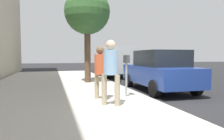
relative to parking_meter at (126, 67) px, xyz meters
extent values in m
plane|color=#232326|center=(-1.14, -0.72, -1.17)|extent=(80.00, 80.00, 0.00)
cube|color=#B7B2A8|center=(-1.14, 2.28, -1.09)|extent=(28.00, 6.00, 0.15)
cylinder|color=gray|center=(0.00, 0.00, -0.44)|extent=(0.07, 0.07, 1.15)
cube|color=#383D42|center=(-0.10, 0.00, 0.26)|extent=(0.16, 0.11, 0.26)
cube|color=#383D42|center=(0.10, 0.00, 0.26)|extent=(0.16, 0.11, 0.26)
cube|color=#268C33|center=(-0.10, -0.06, 0.28)|extent=(0.10, 0.01, 0.10)
cube|color=#268C33|center=(0.10, -0.06, 0.28)|extent=(0.10, 0.01, 0.10)
cylinder|color=tan|center=(-0.06, 1.04, -0.62)|extent=(0.15, 0.15, 0.80)
cylinder|color=tan|center=(-0.39, 0.88, -0.62)|extent=(0.15, 0.15, 0.80)
cylinder|color=#D85933|center=(-0.22, 0.96, 0.10)|extent=(0.37, 0.37, 0.63)
sphere|color=brown|center=(-0.22, 0.96, 0.54)|extent=(0.25, 0.25, 0.25)
cylinder|color=tan|center=(-0.98, 1.02, -0.58)|extent=(0.15, 0.15, 0.86)
cylinder|color=tan|center=(-1.23, 0.71, -0.58)|extent=(0.15, 0.15, 0.86)
cylinder|color=#8CB7E0|center=(-1.10, 0.86, 0.19)|extent=(0.40, 0.40, 0.68)
sphere|color=beige|center=(-1.10, 0.86, 0.67)|extent=(0.27, 0.27, 0.27)
cube|color=navy|center=(1.60, -2.07, -0.46)|extent=(4.45, 1.95, 0.76)
cube|color=black|center=(1.40, -2.07, 0.26)|extent=(2.24, 1.75, 0.68)
cylinder|color=black|center=(3.05, -1.23, -0.84)|extent=(0.67, 0.24, 0.66)
cylinder|color=black|center=(3.00, -2.98, -0.84)|extent=(0.67, 0.24, 0.66)
cylinder|color=black|center=(0.19, -1.16, -0.84)|extent=(0.67, 0.24, 0.66)
cylinder|color=black|center=(0.15, -2.91, -0.84)|extent=(0.67, 0.24, 0.66)
cube|color=silver|center=(8.45, -2.07, 0.11)|extent=(5.27, 2.19, 1.80)
cylinder|color=black|center=(10.17, -1.18, -0.79)|extent=(0.77, 0.25, 0.76)
cylinder|color=black|center=(10.10, -3.08, -0.79)|extent=(0.77, 0.25, 0.76)
cylinder|color=black|center=(6.79, -1.06, -0.79)|extent=(0.77, 0.25, 0.76)
cylinder|color=black|center=(6.72, -2.96, -0.79)|extent=(0.77, 0.25, 0.76)
cylinder|color=brown|center=(4.23, 0.63, 0.47)|extent=(0.32, 0.32, 2.97)
sphere|color=#366430|center=(4.23, 0.63, 2.66)|extent=(2.35, 2.35, 2.35)
camera|label=1|loc=(-6.68, 2.42, 0.37)|focal=33.66mm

